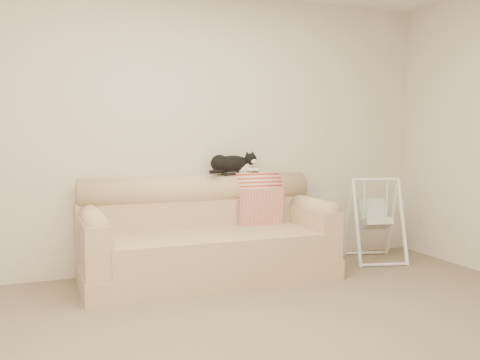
# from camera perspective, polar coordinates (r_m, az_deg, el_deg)

# --- Properties ---
(ground_plane) EXTENTS (5.00, 5.00, 0.00)m
(ground_plane) POSITION_cam_1_polar(r_m,az_deg,el_deg) (3.44, 4.12, -17.00)
(ground_plane) COLOR #726652
(ground_plane) RESTS_ON ground
(room_shell) EXTENTS (5.04, 4.04, 2.60)m
(room_shell) POSITION_cam_1_polar(r_m,az_deg,el_deg) (3.20, 4.29, 9.31)
(room_shell) COLOR beige
(room_shell) RESTS_ON ground
(sofa) EXTENTS (2.20, 0.93, 0.90)m
(sofa) POSITION_cam_1_polar(r_m,az_deg,el_deg) (4.80, -3.62, -6.25)
(sofa) COLOR tan
(sofa) RESTS_ON ground
(remote_a) EXTENTS (0.19, 0.08, 0.03)m
(remote_a) POSITION_cam_1_polar(r_m,az_deg,el_deg) (5.04, -0.91, 0.72)
(remote_a) COLOR black
(remote_a) RESTS_ON sofa
(remote_b) EXTENTS (0.18, 0.08, 0.02)m
(remote_b) POSITION_cam_1_polar(r_m,az_deg,el_deg) (5.12, 1.05, 0.75)
(remote_b) COLOR black
(remote_b) RESTS_ON sofa
(tuxedo_cat) EXTENTS (0.54, 0.28, 0.21)m
(tuxedo_cat) POSITION_cam_1_polar(r_m,az_deg,el_deg) (5.06, -0.82, 1.76)
(tuxedo_cat) COLOR black
(tuxedo_cat) RESTS_ON sofa
(throw_blanket) EXTENTS (0.43, 0.38, 0.58)m
(throw_blanket) POSITION_cam_1_polar(r_m,az_deg,el_deg) (5.16, 1.70, -1.25)
(throw_blanket) COLOR red
(throw_blanket) RESTS_ON sofa
(baby_swing) EXTENTS (0.63, 0.65, 0.85)m
(baby_swing) POSITION_cam_1_polar(r_m,az_deg,el_deg) (5.58, 14.18, -4.07)
(baby_swing) COLOR white
(baby_swing) RESTS_ON ground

